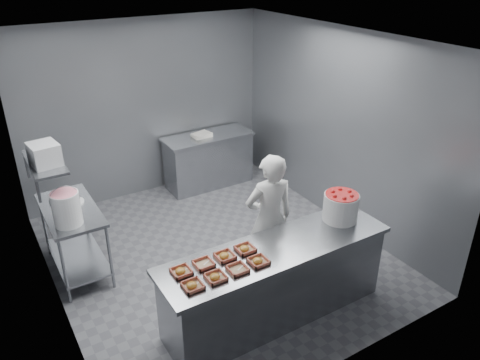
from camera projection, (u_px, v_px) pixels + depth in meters
name	position (u px, v px, depth m)	size (l,w,h in m)	color
floor	(217.00, 254.00, 6.29)	(4.50, 4.50, 0.00)	#4C4C51
ceiling	(211.00, 40.00, 5.05)	(4.50, 4.50, 0.00)	white
wall_back	(146.00, 110.00, 7.39)	(4.00, 0.04, 2.80)	slate
wall_left	(41.00, 200.00, 4.74)	(0.04, 4.50, 2.80)	slate
wall_right	(338.00, 129.00, 6.60)	(0.04, 4.50, 2.80)	slate
service_counter	(276.00, 282.00, 5.06)	(2.60, 0.70, 0.90)	slate
prep_table	(74.00, 230.00, 5.72)	(0.60, 1.20, 0.90)	slate
back_counter	(209.00, 160.00, 7.96)	(1.50, 0.60, 0.90)	slate
wall_shelf	(45.00, 162.00, 5.21)	(0.35, 0.90, 0.03)	slate
tray_0	(192.00, 286.00, 4.27)	(0.19, 0.18, 0.06)	tan
tray_1	(216.00, 277.00, 4.38)	(0.19, 0.18, 0.06)	tan
tray_2	(238.00, 269.00, 4.50)	(0.19, 0.18, 0.04)	tan
tray_3	(258.00, 261.00, 4.61)	(0.19, 0.18, 0.06)	tan
tray_4	(181.00, 271.00, 4.46)	(0.19, 0.18, 0.06)	tan
tray_5	(204.00, 264.00, 4.57)	(0.19, 0.18, 0.04)	tan
tray_6	(225.00, 256.00, 4.68)	(0.19, 0.18, 0.06)	tan
tray_7	(245.00, 249.00, 4.79)	(0.19, 0.18, 0.06)	tan
worker	(269.00, 219.00, 5.51)	(0.60, 0.39, 1.65)	silver
strawberry_tub	(341.00, 206.00, 5.28)	(0.40, 0.40, 0.33)	silver
glaze_bucket	(66.00, 208.00, 5.18)	(0.33, 0.31, 0.48)	silver
bucket_lid	(72.00, 202.00, 5.69)	(0.28, 0.28, 0.02)	silver
rag	(62.00, 193.00, 5.92)	(0.15, 0.13, 0.02)	#CCB28C
appliance	(44.00, 154.00, 5.06)	(0.28, 0.33, 0.24)	gray
paper_stack	(202.00, 135.00, 7.70)	(0.30, 0.22, 0.06)	silver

